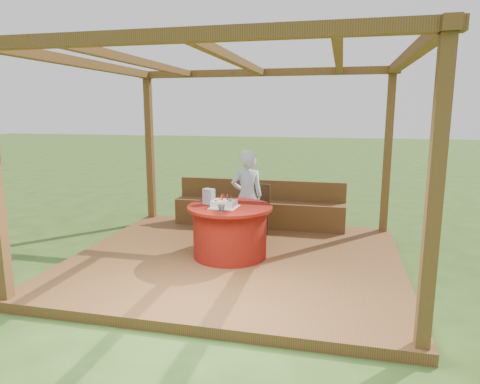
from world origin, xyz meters
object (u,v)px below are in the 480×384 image
table (230,231)px  gift_bag (209,196)px  bench (259,211)px  elderly_woman (247,195)px  drinking_glass (221,208)px  chair (257,208)px  birthday_cake (224,204)px

table → gift_bag: 0.57m
bench → elderly_woman: (-0.04, -0.82, 0.45)m
bench → gift_bag: gift_bag is taller
table → gift_bag: (-0.32, 0.05, 0.47)m
gift_bag → drinking_glass: 0.49m
bench → chair: bearing=-82.8°
bench → elderly_woman: 0.94m
chair → birthday_cake: size_ratio=2.22×
table → birthday_cake: (-0.06, -0.09, 0.41)m
table → elderly_woman: (0.05, 0.88, 0.35)m
birthday_cake → bench: bearing=85.4°
elderly_woman → gift_bag: elderly_woman is taller
table → chair: size_ratio=1.40×
chair → elderly_woman: elderly_woman is taller
birthday_cake → gift_bag: 0.30m
gift_bag → drinking_glass: gift_bag is taller
chair → birthday_cake: birthday_cake is taller
bench → birthday_cake: (-0.14, -1.80, 0.51)m
bench → elderly_woman: size_ratio=2.10×
gift_bag → elderly_woman: bearing=87.9°
birthday_cake → drinking_glass: (0.03, -0.25, -0.01)m
table → elderly_woman: 0.95m
chair → drinking_glass: (-0.19, -1.43, 0.31)m
elderly_woman → drinking_glass: bearing=-93.5°
table → chair: 1.10m
bench → drinking_glass: 2.11m
chair → drinking_glass: chair is taller
gift_bag → table: bearing=12.9°
birthday_cake → gift_bag: (-0.26, 0.14, 0.06)m
table → drinking_glass: size_ratio=12.32×
gift_bag → birthday_cake: bearing=-6.7°
elderly_woman → gift_bag: 0.92m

